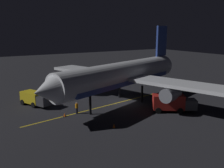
{
  "coord_description": "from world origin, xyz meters",
  "views": [
    {
      "loc": [
        -33.48,
        22.48,
        12.08
      ],
      "look_at": [
        0.0,
        2.0,
        3.5
      ],
      "focal_mm": 39.63,
      "sensor_mm": 36.0,
      "label": 1
    }
  ],
  "objects_px": {
    "baggage_truck": "(35,99)",
    "catering_truck": "(172,103)",
    "traffic_cone_near_right": "(114,126)",
    "traffic_cone_near_left": "(65,115)",
    "ground_crew_worker": "(77,108)",
    "airliner": "(124,75)"
  },
  "relations": [
    {
      "from": "ground_crew_worker",
      "to": "traffic_cone_near_right",
      "type": "bearing_deg",
      "value": -166.65
    },
    {
      "from": "baggage_truck",
      "to": "traffic_cone_near_right",
      "type": "xyz_separation_m",
      "value": [
        -14.74,
        -5.94,
        -0.91
      ]
    },
    {
      "from": "baggage_truck",
      "to": "catering_truck",
      "type": "relative_size",
      "value": 0.94
    },
    {
      "from": "traffic_cone_near_right",
      "to": "ground_crew_worker",
      "type": "bearing_deg",
      "value": 13.35
    },
    {
      "from": "baggage_truck",
      "to": "catering_truck",
      "type": "distance_m",
      "value": 21.78
    },
    {
      "from": "airliner",
      "to": "catering_truck",
      "type": "height_order",
      "value": "airliner"
    },
    {
      "from": "airliner",
      "to": "traffic_cone_near_left",
      "type": "distance_m",
      "value": 12.31
    },
    {
      "from": "ground_crew_worker",
      "to": "catering_truck",
      "type": "bearing_deg",
      "value": -117.88
    },
    {
      "from": "baggage_truck",
      "to": "traffic_cone_near_left",
      "type": "distance_m",
      "value": 7.89
    },
    {
      "from": "catering_truck",
      "to": "ground_crew_worker",
      "type": "xyz_separation_m",
      "value": [
        6.68,
        12.63,
        -0.44
      ]
    },
    {
      "from": "airliner",
      "to": "catering_truck",
      "type": "distance_m",
      "value": 9.28
    },
    {
      "from": "catering_truck",
      "to": "ground_crew_worker",
      "type": "distance_m",
      "value": 14.3
    },
    {
      "from": "airliner",
      "to": "catering_truck",
      "type": "relative_size",
      "value": 5.29
    },
    {
      "from": "traffic_cone_near_left",
      "to": "catering_truck",
      "type": "bearing_deg",
      "value": -113.43
    },
    {
      "from": "traffic_cone_near_right",
      "to": "catering_truck",
      "type": "bearing_deg",
      "value": -85.53
    },
    {
      "from": "ground_crew_worker",
      "to": "traffic_cone_near_left",
      "type": "xyz_separation_m",
      "value": [
        -0.34,
        2.01,
        -0.64
      ]
    },
    {
      "from": "airliner",
      "to": "baggage_truck",
      "type": "distance_m",
      "value": 15.16
    },
    {
      "from": "ground_crew_worker",
      "to": "traffic_cone_near_left",
      "type": "distance_m",
      "value": 2.14
    },
    {
      "from": "traffic_cone_near_left",
      "to": "baggage_truck",
      "type": "bearing_deg",
      "value": 15.8
    },
    {
      "from": "traffic_cone_near_left",
      "to": "traffic_cone_near_right",
      "type": "xyz_separation_m",
      "value": [
        -7.2,
        -3.8,
        0.0
      ]
    },
    {
      "from": "airliner",
      "to": "baggage_truck",
      "type": "relative_size",
      "value": 5.63
    },
    {
      "from": "catering_truck",
      "to": "ground_crew_worker",
      "type": "relative_size",
      "value": 3.71
    }
  ]
}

